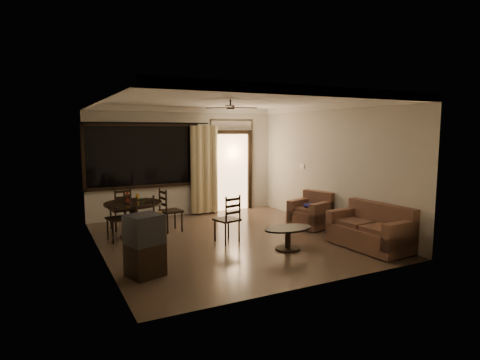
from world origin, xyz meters
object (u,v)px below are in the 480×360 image
dining_chair_north (121,217)px  armchair (312,213)px  coffee_table (288,235)px  sofa (372,231)px  dining_chair_south (150,231)px  side_chair (227,228)px  dining_chair_west (119,227)px  dining_chair_east (171,219)px  dining_table (133,210)px  tv_cabinet (145,245)px

dining_chair_north → armchair: size_ratio=0.97×
dining_chair_north → coffee_table: bearing=121.7°
dining_chair_north → sofa: (3.95, -3.56, 0.04)m
dining_chair_south → side_chair: (1.45, -0.37, -0.02)m
sofa → coffee_table: 1.59m
dining_chair_south → side_chair: side_chair is taller
dining_chair_south → sofa: bearing=-35.9°
coffee_table → armchair: bearing=39.7°
armchair → coffee_table: armchair is taller
dining_chair_west → dining_chair_east: 1.17m
dining_chair_south → dining_chair_north: size_ratio=1.00×
coffee_table → side_chair: side_chair is taller
side_chair → dining_table: bearing=-51.2°
dining_chair_west → sofa: (4.15, -2.66, 0.04)m
dining_chair_north → dining_table: bearing=90.1°
tv_cabinet → dining_chair_south: bearing=54.8°
sofa → dining_table: bearing=140.1°
armchair → coffee_table: 1.89m
tv_cabinet → side_chair: (1.89, 1.11, -0.19)m
sofa → coffee_table: sofa is taller
armchair → side_chair: bearing=169.4°
dining_table → sofa: size_ratio=0.75×
dining_chair_east → dining_chair_west: bearing=93.7°
dining_chair_east → armchair: dining_chair_east is taller
dining_chair_north → tv_cabinet: bearing=77.8°
dining_chair_south → armchair: dining_chair_south is taller
dining_chair_north → armchair: bearing=147.8°
dining_chair_west → dining_chair_east: bearing=93.7°
armchair → dining_chair_south: bearing=161.2°
dining_chair_west → side_chair: size_ratio=1.00×
dining_chair_west → tv_cabinet: 2.21m
dining_chair_south → armchair: size_ratio=0.97×
dining_chair_east → side_chair: side_chair is taller
dining_chair_south → armchair: (3.70, -0.11, 0.02)m
tv_cabinet → side_chair: 2.20m
dining_chair_west → dining_chair_north: bearing=159.2°
dining_table → side_chair: side_chair is taller
dining_chair_east → tv_cabinet: dining_chair_east is taller
tv_cabinet → sofa: tv_cabinet is taller
tv_cabinet → armchair: bearing=-0.0°
dining_chair_west → sofa: dining_chair_west is taller
dining_table → side_chair: 2.01m
dining_chair_north → sofa: bearing=129.6°
tv_cabinet → armchair: 4.37m
sofa → dining_chair_west: bearing=143.5°
dining_table → dining_chair_east: 0.89m
dining_chair_east → coffee_table: size_ratio=1.00×
dining_table → sofa: bearing=-36.0°
dining_chair_west → coffee_table: 3.37m
dining_table → dining_chair_north: bearing=98.5°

